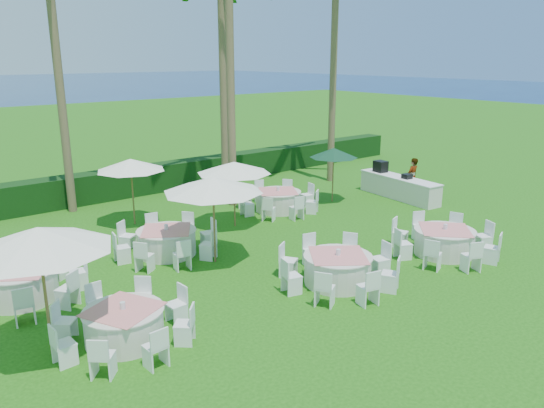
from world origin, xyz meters
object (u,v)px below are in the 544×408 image
(umbrella_b, at_px, (213,185))
(staff_person, at_px, (412,177))
(banquet_table_b, at_px, (338,268))
(umbrella_c, at_px, (131,165))
(banquet_table_f, at_px, (278,200))
(umbrella_d, at_px, (234,168))
(umbrella_green, at_px, (334,153))
(umbrella_a, at_px, (38,239))
(buffet_table, at_px, (398,186))
(banquet_table_c, at_px, (444,241))
(banquet_table_d, at_px, (20,284))
(banquet_table_e, at_px, (167,241))
(banquet_table_a, at_px, (124,324))

(umbrella_b, bearing_deg, staff_person, 5.77)
(banquet_table_b, bearing_deg, umbrella_c, 103.41)
(banquet_table_f, distance_m, umbrella_d, 3.03)
(banquet_table_f, height_order, umbrella_green, umbrella_green)
(umbrella_a, xyz_separation_m, umbrella_c, (5.08, 7.06, -0.30))
(banquet_table_b, distance_m, umbrella_a, 7.44)
(umbrella_b, height_order, buffet_table, umbrella_b)
(umbrella_a, height_order, umbrella_c, umbrella_a)
(umbrella_b, relative_size, staff_person, 1.73)
(banquet_table_c, relative_size, banquet_table_d, 0.97)
(banquet_table_e, xyz_separation_m, staff_person, (11.63, -0.34, 0.42))
(umbrella_green, relative_size, buffet_table, 0.56)
(banquet_table_e, bearing_deg, banquet_table_f, 15.23)
(banquet_table_b, xyz_separation_m, umbrella_green, (5.81, 5.97, 1.63))
(banquet_table_e, bearing_deg, banquet_table_b, -62.34)
(umbrella_d, xyz_separation_m, buffet_table, (7.68, -1.19, -1.63))
(banquet_table_f, bearing_deg, banquet_table_b, -116.55)
(banquet_table_a, height_order, staff_person, staff_person)
(banquet_table_b, bearing_deg, staff_person, 26.00)
(banquet_table_a, bearing_deg, staff_person, 14.07)
(banquet_table_d, distance_m, banquet_table_f, 10.22)
(banquet_table_a, distance_m, banquet_table_b, 5.72)
(banquet_table_f, height_order, umbrella_b, umbrella_b)
(umbrella_b, distance_m, staff_person, 10.97)
(umbrella_c, bearing_deg, umbrella_a, -125.72)
(banquet_table_c, bearing_deg, banquet_table_a, 172.64)
(umbrella_green, bearing_deg, buffet_table, -27.71)
(banquet_table_b, bearing_deg, banquet_table_d, 148.02)
(banquet_table_a, height_order, umbrella_a, umbrella_a)
(buffet_table, height_order, staff_person, staff_person)
(umbrella_a, distance_m, staff_person, 16.57)
(banquet_table_a, bearing_deg, banquet_table_b, -7.42)
(banquet_table_d, bearing_deg, umbrella_a, -93.73)
(banquet_table_f, xyz_separation_m, umbrella_a, (-10.21, -5.13, 2.07))
(banquet_table_f, bearing_deg, banquet_table_d, -168.37)
(umbrella_b, height_order, umbrella_d, umbrella_b)
(banquet_table_c, height_order, banquet_table_f, banquet_table_c)
(banquet_table_a, relative_size, banquet_table_c, 0.96)
(banquet_table_c, bearing_deg, banquet_table_b, 172.73)
(banquet_table_a, xyz_separation_m, buffet_table, (14.08, 3.86, 0.10))
(banquet_table_d, distance_m, banquet_table_e, 4.37)
(umbrella_d, bearing_deg, banquet_table_e, -162.80)
(banquet_table_d, xyz_separation_m, umbrella_d, (7.57, 1.52, 1.70))
(banquet_table_e, relative_size, umbrella_c, 1.31)
(banquet_table_d, xyz_separation_m, umbrella_c, (4.88, 3.99, 1.76))
(banquet_table_e, height_order, staff_person, staff_person)
(staff_person, bearing_deg, buffet_table, -16.29)
(umbrella_b, bearing_deg, banquet_table_d, 169.88)
(umbrella_a, bearing_deg, staff_person, 11.35)
(umbrella_b, height_order, umbrella_green, umbrella_b)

